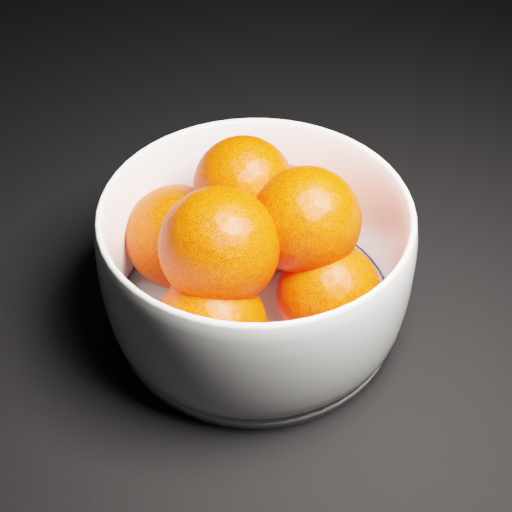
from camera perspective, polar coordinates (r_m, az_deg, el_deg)
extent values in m
cylinder|color=white|center=(0.61, 0.00, -4.10)|extent=(0.24, 0.24, 0.01)
sphere|color=#F42700|center=(0.62, 2.33, 3.07)|extent=(0.09, 0.09, 0.09)
sphere|color=#F42700|center=(0.61, -6.27, 1.54)|extent=(0.09, 0.09, 0.09)
sphere|color=#F42700|center=(0.53, -3.65, -5.71)|extent=(0.08, 0.08, 0.08)
sphere|color=#F42700|center=(0.56, 5.83, -3.01)|extent=(0.08, 0.08, 0.08)
sphere|color=#F42700|center=(0.57, -1.00, 5.62)|extent=(0.08, 0.08, 0.08)
sphere|color=#F42700|center=(0.52, -2.96, 0.72)|extent=(0.09, 0.09, 0.09)
sphere|color=#F42700|center=(0.54, 4.06, 2.84)|extent=(0.08, 0.08, 0.08)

